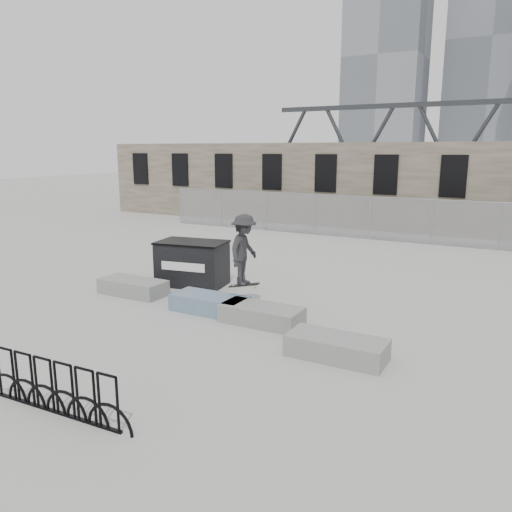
% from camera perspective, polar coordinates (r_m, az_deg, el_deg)
% --- Properties ---
extents(ground, '(120.00, 120.00, 0.00)m').
position_cam_1_polar(ground, '(12.87, -2.90, -6.75)').
color(ground, '#A4A4A0').
rests_on(ground, ground).
extents(stone_wall, '(36.00, 2.58, 4.50)m').
position_cam_1_polar(stone_wall, '(27.44, 15.19, 7.72)').
color(stone_wall, '#645A4A').
rests_on(stone_wall, ground).
extents(chainlink_fence, '(22.06, 0.06, 2.02)m').
position_cam_1_polar(chainlink_fence, '(23.95, 12.91, 4.32)').
color(chainlink_fence, gray).
rests_on(chainlink_fence, ground).
extents(planter_far_left, '(2.00, 0.90, 0.44)m').
position_cam_1_polar(planter_far_left, '(15.01, -13.88, -3.37)').
color(planter_far_left, gray).
rests_on(planter_far_left, ground).
extents(planter_center_left, '(2.00, 0.90, 0.44)m').
position_cam_1_polar(planter_center_left, '(13.10, -5.33, -5.34)').
color(planter_center_left, '#2D5A88').
rests_on(planter_center_left, ground).
extents(planter_center_right, '(2.00, 0.90, 0.44)m').
position_cam_1_polar(planter_center_right, '(12.19, 0.63, -6.63)').
color(planter_center_right, gray).
rests_on(planter_center_right, ground).
extents(planter_offset, '(2.00, 0.90, 0.44)m').
position_cam_1_polar(planter_offset, '(10.40, 9.20, -10.17)').
color(planter_offset, gray).
rests_on(planter_offset, ground).
extents(dumpster, '(2.28, 1.61, 1.38)m').
position_cam_1_polar(dumpster, '(15.61, -7.30, -0.80)').
color(dumpster, black).
rests_on(dumpster, ground).
extents(bike_rack, '(3.14, 0.17, 0.90)m').
position_cam_1_polar(bike_rack, '(8.81, -22.06, -13.80)').
color(bike_rack, black).
rests_on(bike_rack, ground).
extents(skyline_towers, '(58.00, 28.00, 48.00)m').
position_cam_1_polar(skyline_towers, '(105.77, 25.87, 20.02)').
color(skyline_towers, slate).
rests_on(skyline_towers, ground).
extents(skateboarder, '(0.81, 1.21, 1.92)m').
position_cam_1_polar(skateboarder, '(12.59, -1.38, 0.73)').
color(skateboarder, '#27272A').
rests_on(skateboarder, ground).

